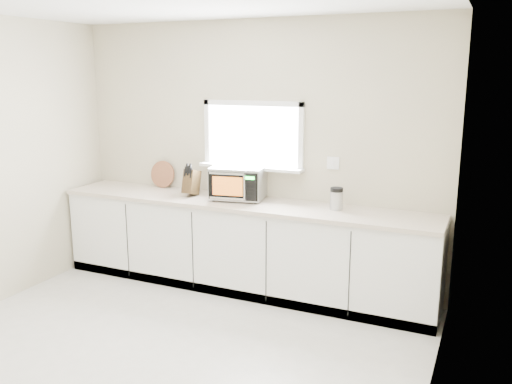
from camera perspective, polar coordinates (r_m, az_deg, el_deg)
The scene contains 8 objects.
ground at distance 4.39m, azimuth -11.63°, elevation -17.59°, with size 4.00×4.00×0.00m, color beige.
back_wall at distance 5.59m, azimuth -0.25°, elevation 4.10°, with size 4.00×0.17×2.70m.
cabinets at distance 5.55m, azimuth -1.52°, elevation -5.79°, with size 3.92×0.60×0.88m, color white.
countertop at distance 5.41m, azimuth -1.59°, elevation -1.20°, with size 3.92×0.64×0.04m, color beige.
microwave at distance 5.47m, azimuth -1.87°, elevation 1.05°, with size 0.58×0.49×0.33m.
knife_block at distance 5.66m, azimuth -6.82°, elevation 1.10°, with size 0.12×0.24×0.35m.
cutting_board at distance 6.12m, azimuth -9.81°, elevation 1.86°, with size 0.30×0.30×0.02m, color brown.
coffee_grinder at distance 5.12m, azimuth 8.46°, elevation -0.68°, with size 0.15×0.15×0.21m.
Camera 1 is at (2.29, -3.04, 2.19)m, focal length 38.00 mm.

